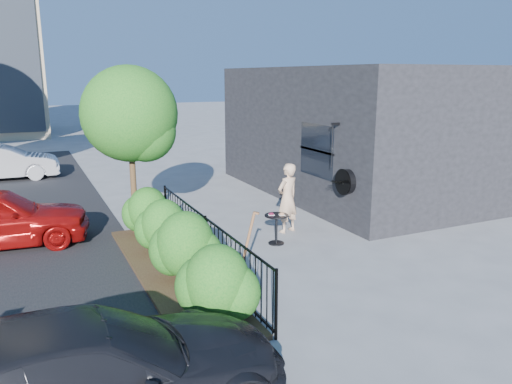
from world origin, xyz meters
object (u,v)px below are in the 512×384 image
car_darkgrey (85,377)px  car_silver (2,163)px  cafe_table (276,224)px  patio_tree (133,120)px  shovel (244,257)px  woman (287,198)px

car_darkgrey → car_silver: bearing=3.1°
cafe_table → car_silver: car_silver is taller
car_silver → car_darkgrey: (1.13, -15.22, 0.01)m
patio_tree → cafe_table: bearing=-36.4°
car_silver → shovel: bearing=-159.1°
cafe_table → woman: size_ratio=0.43×
cafe_table → car_silver: 12.09m
shovel → cafe_table: bearing=50.3°
woman → car_silver: bearing=-75.9°
woman → car_silver: (-6.46, 9.91, -0.21)m
car_darkgrey → patio_tree: bearing=-17.8°
shovel → car_silver: size_ratio=0.38×
car_silver → car_darkgrey: bearing=-172.7°
patio_tree → car_silver: (-3.10, 8.62, -2.12)m
patio_tree → woman: size_ratio=2.31×
patio_tree → woman: bearing=-21.1°
patio_tree → shovel: bearing=-76.4°
patio_tree → car_darkgrey: patio_tree is taller
patio_tree → car_silver: 9.41m
car_silver → cafe_table: bearing=-148.3°
cafe_table → car_silver: (-5.80, 10.61, 0.17)m
cafe_table → car_silver: bearing=118.7°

